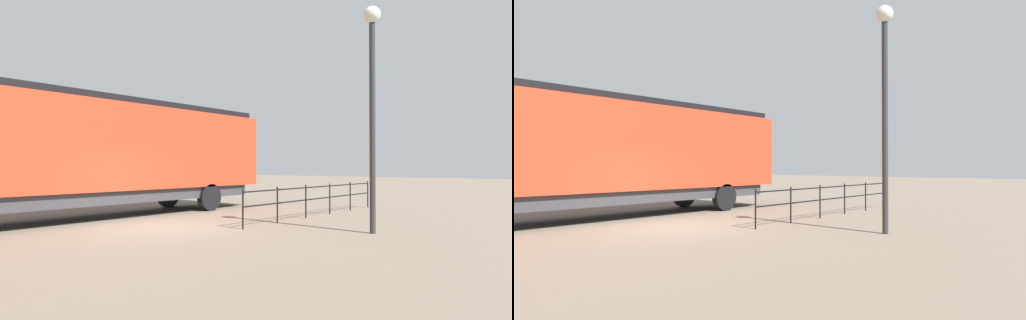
# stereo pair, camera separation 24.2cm
# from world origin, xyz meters

# --- Properties ---
(ground_plane) EXTENTS (120.00, 120.00, 0.00)m
(ground_plane) POSITION_xyz_m (0.00, 0.00, 0.00)
(ground_plane) COLOR #756656
(locomotive) EXTENTS (2.92, 16.11, 4.25)m
(locomotive) POSITION_xyz_m (-3.64, -0.19, 2.38)
(locomotive) COLOR red
(locomotive) RESTS_ON ground_plane
(lamp_post) EXTENTS (0.47, 0.47, 6.24)m
(lamp_post) POSITION_xyz_m (5.42, 2.94, 4.21)
(lamp_post) COLOR #2D2D2D
(lamp_post) RESTS_ON ground_plane
(platform_fence) EXTENTS (0.05, 8.58, 1.17)m
(platform_fence) POSITION_xyz_m (2.14, 5.58, 0.75)
(platform_fence) COLOR black
(platform_fence) RESTS_ON ground_plane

